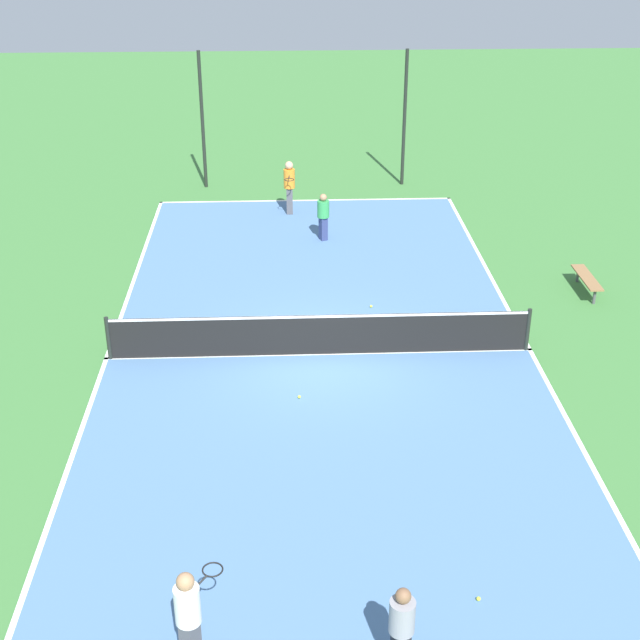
% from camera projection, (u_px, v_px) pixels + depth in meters
% --- Properties ---
extents(ground_plane, '(80.00, 80.00, 0.00)m').
position_uv_depth(ground_plane, '(320.00, 355.00, 20.63)').
color(ground_plane, '#3D7538').
extents(court_surface, '(9.93, 21.89, 0.02)m').
position_uv_depth(court_surface, '(320.00, 354.00, 20.62)').
color(court_surface, '#4C729E').
rests_on(court_surface, ground_plane).
extents(tennis_net, '(9.73, 0.10, 1.05)m').
position_uv_depth(tennis_net, '(320.00, 333.00, 20.38)').
color(tennis_net, black).
rests_on(tennis_net, court_surface).
extents(bench, '(0.36, 1.71, 0.45)m').
position_uv_depth(bench, '(587.00, 279.00, 23.54)').
color(bench, olive).
rests_on(bench, ground_plane).
extents(player_center_orange, '(0.36, 0.94, 1.75)m').
position_uv_depth(player_center_orange, '(289.00, 184.00, 28.73)').
color(player_center_orange, '#4C4C51').
rests_on(player_center_orange, court_surface).
extents(player_far_white, '(0.77, 0.97, 1.66)m').
position_uv_depth(player_far_white, '(189.00, 614.00, 12.08)').
color(player_far_white, '#4C4C51').
rests_on(player_far_white, court_surface).
extents(player_far_green, '(0.47, 0.47, 1.44)m').
position_uv_depth(player_far_green, '(323.00, 214.00, 26.73)').
color(player_far_green, navy).
rests_on(player_far_green, court_surface).
extents(player_baseline_gray, '(0.45, 0.45, 1.46)m').
position_uv_depth(player_baseline_gray, '(402.00, 626.00, 12.07)').
color(player_baseline_gray, black).
rests_on(player_baseline_gray, court_surface).
extents(tennis_ball_right_alley, '(0.07, 0.07, 0.07)m').
position_uv_depth(tennis_ball_right_alley, '(299.00, 397.00, 18.85)').
color(tennis_ball_right_alley, '#CCE033').
rests_on(tennis_ball_right_alley, court_surface).
extents(tennis_ball_near_net, '(0.07, 0.07, 0.07)m').
position_uv_depth(tennis_ball_near_net, '(479.00, 599.00, 13.59)').
color(tennis_ball_near_net, '#CCE033').
rests_on(tennis_ball_near_net, court_surface).
extents(tennis_ball_left_sideline, '(0.07, 0.07, 0.07)m').
position_uv_depth(tennis_ball_left_sideline, '(371.00, 306.00, 22.81)').
color(tennis_ball_left_sideline, '#CCE033').
rests_on(tennis_ball_left_sideline, court_surface).
extents(fence_post_back_left, '(0.12, 0.12, 4.73)m').
position_uv_depth(fence_post_back_left, '(202.00, 121.00, 30.68)').
color(fence_post_back_left, black).
rests_on(fence_post_back_left, ground_plane).
extents(fence_post_back_right, '(0.12, 0.12, 4.73)m').
position_uv_depth(fence_post_back_right, '(404.00, 119.00, 30.96)').
color(fence_post_back_right, black).
rests_on(fence_post_back_right, ground_plane).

